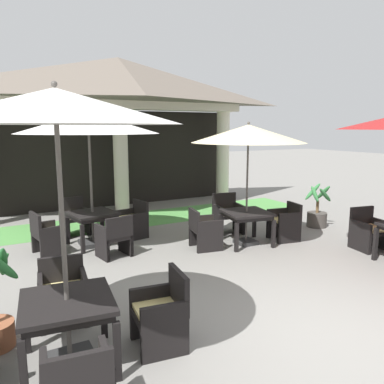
{
  "coord_description": "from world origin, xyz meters",
  "views": [
    {
      "loc": [
        -3.57,
        -2.87,
        2.48
      ],
      "look_at": [
        -0.11,
        3.42,
        1.26
      ],
      "focal_mm": 35.62,
      "sensor_mm": 36.0,
      "label": 1
    }
  ],
  "objects_px": {
    "patio_table_near_foreground": "(246,216)",
    "patio_chair_far_back_north": "(75,218)",
    "patio_umbrella_mid_right": "(56,110)",
    "patio_chair_far_back_west": "(46,235)",
    "patio_chair_far_back_south": "(115,237)",
    "potted_palm_right_edge": "(317,214)",
    "patio_umbrella_near_foreground": "(248,134)",
    "patio_chair_near_foreground_west": "(204,230)",
    "patio_chair_mid_left_north": "(369,231)",
    "terracotta_urn": "(120,228)",
    "patio_table_mid_right": "(67,309)",
    "patio_chair_near_foreground_north": "(228,215)",
    "patio_chair_far_back_east": "(133,220)",
    "patio_chair_mid_right_east": "(162,313)",
    "patio_umbrella_far_back": "(88,124)",
    "patio_chair_near_foreground_east": "(285,222)",
    "patio_chair_mid_right_north": "(63,293)",
    "patio_table_far_back": "(93,217)"
  },
  "relations": [
    {
      "from": "patio_table_near_foreground",
      "to": "patio_chair_far_back_north",
      "type": "distance_m",
      "value": 3.95
    },
    {
      "from": "patio_umbrella_mid_right",
      "to": "patio_chair_far_back_west",
      "type": "bearing_deg",
      "value": 85.18
    },
    {
      "from": "patio_chair_far_back_south",
      "to": "potted_palm_right_edge",
      "type": "height_order",
      "value": "potted_palm_right_edge"
    },
    {
      "from": "patio_umbrella_near_foreground",
      "to": "patio_chair_far_back_north",
      "type": "xyz_separation_m",
      "value": [
        -3.06,
        2.49,
        -1.93
      ]
    },
    {
      "from": "patio_umbrella_mid_right",
      "to": "patio_chair_near_foreground_west",
      "type": "bearing_deg",
      "value": 39.93
    },
    {
      "from": "patio_chair_mid_left_north",
      "to": "patio_chair_far_back_south",
      "type": "xyz_separation_m",
      "value": [
        -4.72,
        2.04,
        0.01
      ]
    },
    {
      "from": "patio_chair_far_back_south",
      "to": "patio_chair_far_back_north",
      "type": "height_order",
      "value": "patio_chair_far_back_north"
    },
    {
      "from": "terracotta_urn",
      "to": "patio_table_mid_right",
      "type": "bearing_deg",
      "value": -114.16
    },
    {
      "from": "patio_table_near_foreground",
      "to": "patio_chair_far_back_west",
      "type": "height_order",
      "value": "patio_chair_far_back_west"
    },
    {
      "from": "patio_table_near_foreground",
      "to": "patio_chair_near_foreground_north",
      "type": "bearing_deg",
      "value": 79.89
    },
    {
      "from": "patio_table_near_foreground",
      "to": "patio_chair_far_back_east",
      "type": "xyz_separation_m",
      "value": [
        -1.92,
        1.69,
        -0.23
      ]
    },
    {
      "from": "patio_chair_mid_left_north",
      "to": "potted_palm_right_edge",
      "type": "xyz_separation_m",
      "value": [
        0.44,
        1.79,
        -0.07
      ]
    },
    {
      "from": "patio_umbrella_mid_right",
      "to": "patio_chair_far_back_south",
      "type": "distance_m",
      "value": 4.1
    },
    {
      "from": "patio_chair_mid_left_north",
      "to": "patio_chair_mid_right_east",
      "type": "distance_m",
      "value": 5.32
    },
    {
      "from": "patio_chair_mid_right_east",
      "to": "patio_chair_far_back_east",
      "type": "xyz_separation_m",
      "value": [
        1.26,
        4.35,
        -0.01
      ]
    },
    {
      "from": "patio_chair_near_foreground_west",
      "to": "patio_umbrella_far_back",
      "type": "relative_size",
      "value": 0.29
    },
    {
      "from": "patio_table_near_foreground",
      "to": "potted_palm_right_edge",
      "type": "relative_size",
      "value": 0.96
    },
    {
      "from": "patio_table_near_foreground",
      "to": "patio_chair_mid_right_east",
      "type": "xyz_separation_m",
      "value": [
        -3.18,
        -2.67,
        -0.22
      ]
    },
    {
      "from": "patio_table_near_foreground",
      "to": "patio_chair_far_back_north",
      "type": "relative_size",
      "value": 1.22
    },
    {
      "from": "patio_umbrella_mid_right",
      "to": "patio_chair_far_back_south",
      "type": "bearing_deg",
      "value": 64.66
    },
    {
      "from": "patio_chair_mid_left_north",
      "to": "patio_chair_far_back_south",
      "type": "relative_size",
      "value": 1.02
    },
    {
      "from": "patio_chair_near_foreground_east",
      "to": "patio_chair_far_back_south",
      "type": "bearing_deg",
      "value": 88.93
    },
    {
      "from": "patio_umbrella_mid_right",
      "to": "patio_chair_far_back_west",
      "type": "xyz_separation_m",
      "value": [
        0.33,
        3.89,
        -2.25
      ]
    },
    {
      "from": "patio_umbrella_far_back",
      "to": "patio_chair_near_foreground_north",
      "type": "bearing_deg",
      "value": -10.55
    },
    {
      "from": "patio_chair_near_foreground_west",
      "to": "patio_chair_mid_right_north",
      "type": "relative_size",
      "value": 1.02
    },
    {
      "from": "patio_chair_mid_left_north",
      "to": "patio_chair_mid_right_north",
      "type": "relative_size",
      "value": 1.04
    },
    {
      "from": "patio_chair_near_foreground_west",
      "to": "patio_chair_far_back_east",
      "type": "bearing_deg",
      "value": -137.22
    },
    {
      "from": "patio_table_mid_right",
      "to": "patio_umbrella_mid_right",
      "type": "height_order",
      "value": "patio_umbrella_mid_right"
    },
    {
      "from": "patio_chair_mid_left_north",
      "to": "patio_chair_mid_right_east",
      "type": "bearing_deg",
      "value": 22.67
    },
    {
      "from": "patio_table_mid_right",
      "to": "patio_chair_far_back_east",
      "type": "bearing_deg",
      "value": 61.87
    },
    {
      "from": "patio_chair_mid_right_north",
      "to": "patio_table_far_back",
      "type": "distance_m",
      "value": 3.29
    },
    {
      "from": "patio_table_near_foreground",
      "to": "terracotta_urn",
      "type": "height_order",
      "value": "patio_table_near_foreground"
    },
    {
      "from": "patio_table_mid_right",
      "to": "patio_chair_mid_left_north",
      "type": "bearing_deg",
      "value": 9.67
    },
    {
      "from": "patio_chair_near_foreground_west",
      "to": "patio_umbrella_mid_right",
      "type": "distance_m",
      "value": 4.78
    },
    {
      "from": "patio_chair_mid_right_north",
      "to": "patio_chair_far_back_north",
      "type": "distance_m",
      "value": 4.16
    },
    {
      "from": "patio_chair_far_back_north",
      "to": "patio_chair_mid_right_east",
      "type": "bearing_deg",
      "value": 78.57
    },
    {
      "from": "patio_umbrella_near_foreground",
      "to": "patio_chair_far_back_west",
      "type": "xyz_separation_m",
      "value": [
        -3.85,
        1.35,
        -1.94
      ]
    },
    {
      "from": "terracotta_urn",
      "to": "patio_chair_far_back_west",
      "type": "bearing_deg",
      "value": -160.28
    },
    {
      "from": "potted_palm_right_edge",
      "to": "patio_table_mid_right",
      "type": "bearing_deg",
      "value": -156.75
    },
    {
      "from": "patio_umbrella_near_foreground",
      "to": "patio_table_mid_right",
      "type": "height_order",
      "value": "patio_umbrella_near_foreground"
    },
    {
      "from": "patio_chair_mid_left_north",
      "to": "patio_umbrella_far_back",
      "type": "distance_m",
      "value": 6.13
    },
    {
      "from": "patio_umbrella_near_foreground",
      "to": "patio_umbrella_mid_right",
      "type": "xyz_separation_m",
      "value": [
        -4.18,
        -2.54,
        0.31
      ]
    },
    {
      "from": "patio_chair_near_foreground_east",
      "to": "patio_umbrella_far_back",
      "type": "xyz_separation_m",
      "value": [
        -3.83,
        1.69,
        2.15
      ]
    },
    {
      "from": "patio_chair_near_foreground_north",
      "to": "patio_chair_far_back_north",
      "type": "height_order",
      "value": "patio_chair_near_foreground_north"
    },
    {
      "from": "patio_umbrella_far_back",
      "to": "patio_chair_far_back_south",
      "type": "relative_size",
      "value": 3.48
    },
    {
      "from": "patio_chair_near_foreground_west",
      "to": "patio_table_mid_right",
      "type": "xyz_separation_m",
      "value": [
        -3.24,
        -2.71,
        0.24
      ]
    },
    {
      "from": "patio_chair_near_foreground_east",
      "to": "patio_umbrella_mid_right",
      "type": "distance_m",
      "value": 6.08
    },
    {
      "from": "patio_chair_mid_left_north",
      "to": "terracotta_urn",
      "type": "distance_m",
      "value": 5.41
    },
    {
      "from": "patio_chair_mid_left_north",
      "to": "patio_chair_far_back_east",
      "type": "distance_m",
      "value": 5.05
    },
    {
      "from": "patio_chair_mid_left_north",
      "to": "terracotta_urn",
      "type": "xyz_separation_m",
      "value": [
        -4.17,
        3.44,
        -0.21
      ]
    }
  ]
}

